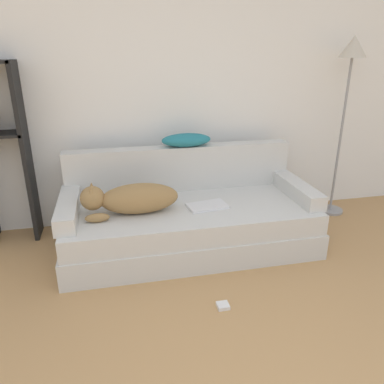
% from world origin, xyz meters
% --- Properties ---
extents(wall_back, '(7.36, 0.06, 2.70)m').
position_xyz_m(wall_back, '(0.00, 2.83, 1.35)').
color(wall_back, white).
rests_on(wall_back, ground_plane).
extents(couch, '(2.07, 0.94, 0.39)m').
position_xyz_m(couch, '(0.04, 2.14, 0.19)').
color(couch, silver).
rests_on(couch, ground_plane).
extents(couch_backrest, '(2.03, 0.15, 0.40)m').
position_xyz_m(couch_backrest, '(0.04, 2.53, 0.59)').
color(couch_backrest, silver).
rests_on(couch_backrest, couch).
extents(couch_arm_left, '(0.15, 0.75, 0.13)m').
position_xyz_m(couch_arm_left, '(-0.92, 2.13, 0.45)').
color(couch_arm_left, silver).
rests_on(couch_arm_left, couch).
extents(couch_arm_right, '(0.15, 0.75, 0.13)m').
position_xyz_m(couch_arm_right, '(1.00, 2.13, 0.45)').
color(couch_arm_right, silver).
rests_on(couch_arm_right, couch).
extents(dog, '(0.75, 0.27, 0.26)m').
position_xyz_m(dog, '(-0.44, 2.07, 0.51)').
color(dog, olive).
rests_on(dog, couch).
extents(laptop, '(0.35, 0.24, 0.02)m').
position_xyz_m(laptop, '(0.17, 2.06, 0.40)').
color(laptop, silver).
rests_on(laptop, couch).
extents(throw_pillow, '(0.44, 0.21, 0.11)m').
position_xyz_m(throw_pillow, '(0.09, 2.52, 0.84)').
color(throw_pillow, teal).
rests_on(throw_pillow, couch_backrest).
extents(floor_lamp, '(0.25, 0.25, 1.71)m').
position_xyz_m(floor_lamp, '(1.63, 2.54, 1.39)').
color(floor_lamp, gray).
rests_on(floor_lamp, ground_plane).
extents(power_adapter, '(0.08, 0.08, 0.03)m').
position_xyz_m(power_adapter, '(0.08, 1.28, 0.01)').
color(power_adapter, silver).
rests_on(power_adapter, ground_plane).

